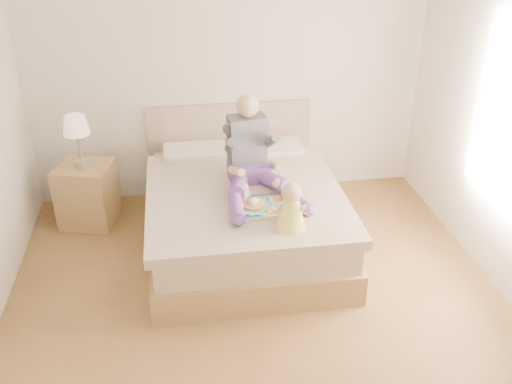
{
  "coord_description": "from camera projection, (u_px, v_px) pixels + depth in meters",
  "views": [
    {
      "loc": [
        -0.55,
        -3.44,
        2.96
      ],
      "look_at": [
        0.07,
        0.68,
        0.71
      ],
      "focal_mm": 40.0,
      "sensor_mm": 36.0,
      "label": 1
    }
  ],
  "objects": [
    {
      "name": "room",
      "position": [
        273.0,
        134.0,
        3.78
      ],
      "size": [
        4.02,
        4.22,
        2.71
      ],
      "color": "brown",
      "rests_on": "ground"
    },
    {
      "name": "bed",
      "position": [
        242.0,
        210.0,
        5.27
      ],
      "size": [
        1.7,
        2.18,
        1.0
      ],
      "color": "olive",
      "rests_on": "ground"
    },
    {
      "name": "nightstand",
      "position": [
        87.0,
        194.0,
        5.55
      ],
      "size": [
        0.6,
        0.56,
        0.62
      ],
      "rotation": [
        0.0,
        0.0,
        -0.26
      ],
      "color": "olive",
      "rests_on": "ground"
    },
    {
      "name": "lamp",
      "position": [
        76.0,
        128.0,
        5.23
      ],
      "size": [
        0.24,
        0.24,
        0.5
      ],
      "color": "silver",
      "rests_on": "nightstand"
    },
    {
      "name": "adult",
      "position": [
        252.0,
        160.0,
        4.96
      ],
      "size": [
        0.69,
        1.02,
        0.82
      ],
      "rotation": [
        0.0,
        0.0,
        0.12
      ],
      "color": "#633990",
      "rests_on": "bed"
    },
    {
      "name": "tray",
      "position": [
        265.0,
        204.0,
        4.69
      ],
      "size": [
        0.51,
        0.4,
        0.14
      ],
      "rotation": [
        0.0,
        0.0,
        0.03
      ],
      "color": "silver",
      "rests_on": "bed"
    },
    {
      "name": "baby",
      "position": [
        291.0,
        209.0,
        4.37
      ],
      "size": [
        0.25,
        0.35,
        0.39
      ],
      "rotation": [
        0.0,
        0.0,
        -0.18
      ],
      "color": "#F3E54C",
      "rests_on": "bed"
    }
  ]
}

